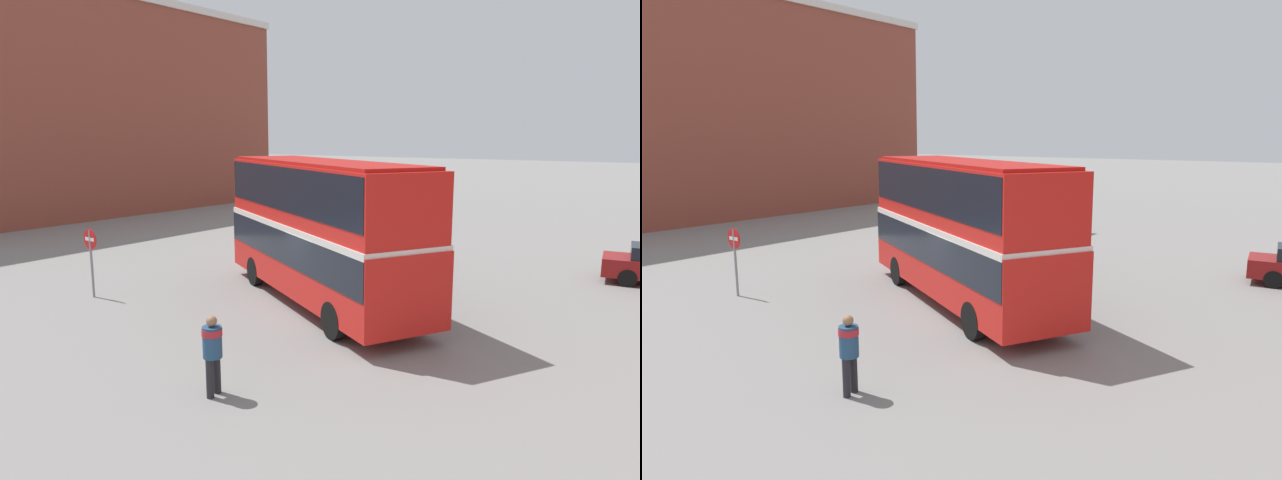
{
  "view_description": "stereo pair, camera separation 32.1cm",
  "coord_description": "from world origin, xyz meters",
  "views": [
    {
      "loc": [
        9.88,
        -13.66,
        5.38
      ],
      "look_at": [
        -0.78,
        0.97,
        2.08
      ],
      "focal_mm": 32.0,
      "sensor_mm": 36.0,
      "label": 1
    },
    {
      "loc": [
        10.13,
        -13.47,
        5.38
      ],
      "look_at": [
        -0.78,
        0.97,
        2.08
      ],
      "focal_mm": 32.0,
      "sensor_mm": 36.0,
      "label": 2
    }
  ],
  "objects": [
    {
      "name": "double_decker_bus",
      "position": [
        -0.78,
        0.97,
        2.66
      ],
      "size": [
        10.22,
        7.1,
        4.63
      ],
      "rotation": [
        0.0,
        0.0,
        -0.49
      ],
      "color": "red",
      "rests_on": "ground_plane"
    },
    {
      "name": "parked_car_kerb_far",
      "position": [
        -5.44,
        15.37,
        0.78
      ],
      "size": [
        4.2,
        2.11,
        1.52
      ],
      "rotation": [
        0.0,
        0.0,
        3.08
      ],
      "color": "silver",
      "rests_on": "ground_plane"
    },
    {
      "name": "building_row_left",
      "position": [
        -28.83,
        9.17,
        7.38
      ],
      "size": [
        11.37,
        30.48,
        14.73
      ],
      "color": "brown",
      "rests_on": "ground_plane"
    },
    {
      "name": "no_entry_sign",
      "position": [
        -7.36,
        -3.06,
        1.61
      ],
      "size": [
        0.7,
        0.08,
        2.35
      ],
      "color": "gray",
      "rests_on": "ground_plane"
    },
    {
      "name": "ground_plane",
      "position": [
        0.0,
        0.0,
        0.0
      ],
      "size": [
        240.0,
        240.0,
        0.0
      ],
      "primitive_type": "plane",
      "color": "gray"
    },
    {
      "name": "pedestrian_foreground",
      "position": [
        1.45,
        -5.89,
        1.07
      ],
      "size": [
        0.51,
        0.51,
        1.75
      ],
      "rotation": [
        0.0,
        0.0,
        3.36
      ],
      "color": "#232328",
      "rests_on": "ground_plane"
    }
  ]
}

